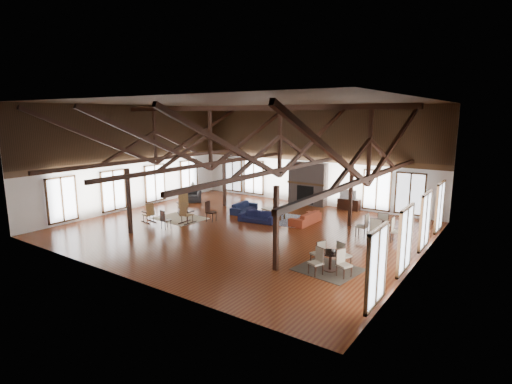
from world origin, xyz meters
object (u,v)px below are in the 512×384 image
Objects in this scene: coffee_table at (274,210)px; armchair at (192,196)px; cafe_table_near at (330,258)px; sofa_navy_front at (257,217)px; tv_console at (349,204)px; sofa_navy_left at (244,208)px; sofa_orange at (305,218)px; cafe_table_far at (379,228)px.

armchair is at bearing -169.99° from coffee_table.
coffee_table is 7.47m from cafe_table_near.
sofa_navy_front is 1.34× the size of coffee_table.
sofa_navy_front is 1.14m from coffee_table.
tv_console is (9.09, 3.55, -0.05)m from armchair.
sofa_navy_left is 1.32× the size of coffee_table.
coffee_table is 6.57m from armchair.
cafe_table_far is at bearing 84.44° from sofa_orange.
cafe_table_far is (6.11, 0.62, 0.26)m from sofa_navy_front.
sofa_orange is at bearing -53.18° from armchair.
tv_console is (0.68, 4.13, 0.02)m from sofa_orange.
cafe_table_far is at bearing -98.73° from sofa_navy_left.
tv_console is at bearing 124.89° from cafe_table_far.
sofa_navy_left is 1.03× the size of cafe_table_near.
coffee_table is at bearing -121.42° from tv_console.
sofa_orange is 8.44m from armchair.
sofa_navy_left is 4.00m from sofa_orange.
sofa_orange is at bearing -99.32° from tv_console.
sofa_navy_front is 1.70× the size of armchair.
coffee_table is at bearing -99.52° from sofa_navy_left.
coffee_table is 1.27× the size of armchair.
tv_console is (2.87, 5.26, 0.04)m from sofa_navy_front.
coffee_table is at bearing -86.81° from sofa_orange.
sofa_navy_left is at bearing 175.15° from cafe_table_far.
sofa_navy_left is 9.26m from cafe_table_near.
sofa_navy_left is (-1.80, 1.29, -0.00)m from sofa_navy_front.
sofa_orange is at bearing 172.62° from cafe_table_far.
cafe_table_far reaches higher than armchair.
sofa_navy_left is 6.13m from tv_console.
sofa_navy_left is at bearing -170.17° from coffee_table.
sofa_navy_front is at bearing 145.93° from cafe_table_near.
armchair reaches higher than sofa_orange.
sofa_orange reaches higher than sofa_navy_front.
sofa_navy_front is 0.93× the size of sofa_orange.
cafe_table_near reaches higher than sofa_navy_front.
cafe_table_near is (12.06, -5.65, 0.11)m from armchair.
cafe_table_near is at bearing -128.33° from sofa_navy_left.
tv_console is (4.67, 3.97, 0.04)m from sofa_navy_left.
sofa_orange is (2.19, 1.13, 0.02)m from sofa_navy_front.
coffee_table is 0.69× the size of cafe_table_far.
tv_console is (-2.97, 9.21, -0.15)m from cafe_table_near.
coffee_table is at bearing -54.70° from armchair.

